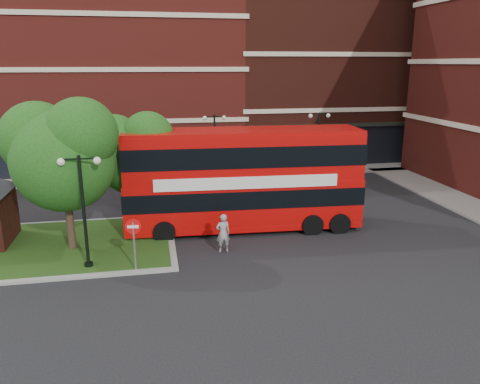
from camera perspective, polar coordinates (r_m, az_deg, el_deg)
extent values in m
plane|color=black|center=(21.28, -2.98, -8.40)|extent=(120.00, 120.00, 0.00)
cube|color=slate|center=(36.89, -6.54, 1.98)|extent=(44.00, 3.00, 0.12)
cube|color=maroon|center=(43.66, -18.42, 12.61)|extent=(26.00, 12.00, 14.00)
cube|color=#471911|center=(46.36, 10.45, 14.49)|extent=(18.00, 12.00, 16.00)
cube|color=gray|center=(24.48, -23.02, -6.25)|extent=(12.60, 7.60, 0.12)
cube|color=#19380F|center=(24.48, -23.02, -6.22)|extent=(12.00, 7.00, 0.15)
cylinder|color=#2D2116|center=(23.12, -20.13, -2.21)|extent=(0.36, 0.36, 3.92)
sphere|color=#114613|center=(22.55, -20.68, 3.57)|extent=(4.60, 4.60, 4.60)
sphere|color=#114613|center=(23.29, -23.42, 5.92)|extent=(3.45, 3.45, 3.45)
sphere|color=#114613|center=(21.75, -18.79, 6.71)|extent=(3.22, 3.22, 3.22)
cylinder|color=#2D2116|center=(25.26, -12.51, -0.68)|extent=(0.36, 0.36, 3.47)
sphere|color=#114613|center=(24.77, -12.79, 4.01)|extent=(3.80, 3.80, 3.80)
sphere|color=#114613|center=(25.24, -15.03, 5.93)|extent=(2.85, 2.85, 2.85)
sphere|color=#114613|center=(24.19, -11.17, 6.52)|extent=(2.66, 2.66, 2.66)
cylinder|color=black|center=(20.63, -18.48, -2.56)|extent=(0.14, 0.14, 5.00)
cylinder|color=black|center=(21.45, -17.94, -8.55)|extent=(0.36, 0.36, 0.30)
cube|color=black|center=(20.06, -19.05, 3.83)|extent=(1.40, 0.06, 0.06)
sphere|color=#F2EACC|center=(20.20, -20.99, 3.43)|extent=(0.32, 0.32, 0.32)
sphere|color=#F2EACC|center=(19.99, -17.04, 3.67)|extent=(0.32, 0.32, 0.32)
cylinder|color=black|center=(34.64, -3.09, 5.30)|extent=(0.14, 0.14, 5.00)
cylinder|color=black|center=(35.13, -3.03, 1.53)|extent=(0.36, 0.36, 0.30)
cube|color=black|center=(34.31, -3.14, 9.17)|extent=(1.40, 0.06, 0.06)
sphere|color=#F2EACC|center=(34.23, -4.32, 8.97)|extent=(0.32, 0.32, 0.32)
sphere|color=#F2EACC|center=(34.42, -1.97, 9.04)|extent=(0.32, 0.32, 0.32)
cylinder|color=black|center=(36.57, 9.49, 5.66)|extent=(0.14, 0.14, 5.00)
cylinder|color=black|center=(37.04, 9.33, 2.07)|extent=(0.36, 0.36, 0.30)
cube|color=black|center=(36.25, 9.66, 9.32)|extent=(1.40, 0.06, 0.06)
sphere|color=#F2EACC|center=(36.03, 8.59, 9.16)|extent=(0.32, 0.32, 0.32)
sphere|color=#F2EACC|center=(36.51, 10.69, 9.15)|extent=(0.32, 0.32, 0.32)
cube|color=#B10807|center=(24.74, 0.40, -0.81)|extent=(12.36, 3.39, 2.34)
cube|color=#B10807|center=(24.19, 0.41, 4.51)|extent=(12.24, 3.36, 2.34)
cube|color=black|center=(24.17, 0.41, 4.78)|extent=(12.36, 3.39, 1.06)
cube|color=silver|center=(23.06, 0.92, 1.13)|extent=(9.17, 0.51, 0.61)
imported|color=gray|center=(21.92, -2.08, -5.03)|extent=(0.72, 0.52, 1.86)
imported|color=#A5A7AC|center=(35.53, -15.60, 1.96)|extent=(3.84, 1.65, 1.29)
imported|color=silver|center=(35.63, 2.60, 2.70)|extent=(4.51, 1.73, 1.47)
cylinder|color=slate|center=(20.24, -12.75, -6.59)|extent=(0.08, 0.08, 2.27)
cylinder|color=red|center=(19.92, -12.91, -4.12)|extent=(0.66, 0.14, 0.66)
cube|color=white|center=(19.92, -12.91, -4.12)|extent=(0.46, 0.10, 0.12)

